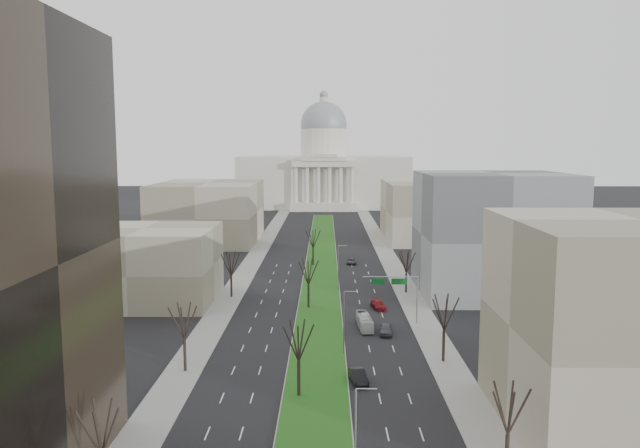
# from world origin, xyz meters

# --- Properties ---
(ground) EXTENTS (600.00, 600.00, 0.00)m
(ground) POSITION_xyz_m (0.00, 120.00, 0.00)
(ground) COLOR black
(ground) RESTS_ON ground
(median) EXTENTS (8.00, 222.03, 0.20)m
(median) POSITION_xyz_m (0.00, 118.99, 0.10)
(median) COLOR #999993
(median) RESTS_ON ground
(sidewalk_left) EXTENTS (5.00, 330.00, 0.15)m
(sidewalk_left) POSITION_xyz_m (-17.50, 95.00, 0.07)
(sidewalk_left) COLOR gray
(sidewalk_left) RESTS_ON ground
(sidewalk_right) EXTENTS (5.00, 330.00, 0.15)m
(sidewalk_right) POSITION_xyz_m (17.50, 95.00, 0.07)
(sidewalk_right) COLOR gray
(sidewalk_right) RESTS_ON ground
(capitol) EXTENTS (80.00, 46.00, 55.00)m
(capitol) POSITION_xyz_m (0.00, 269.59, 16.31)
(capitol) COLOR beige
(capitol) RESTS_ON ground
(building_beige_left) EXTENTS (26.00, 22.00, 14.00)m
(building_beige_left) POSITION_xyz_m (-33.00, 85.00, 7.00)
(building_beige_left) COLOR gray
(building_beige_left) RESTS_ON ground
(building_tan_right) EXTENTS (26.00, 24.00, 22.00)m
(building_tan_right) POSITION_xyz_m (33.00, 32.00, 11.00)
(building_tan_right) COLOR gray
(building_tan_right) RESTS_ON ground
(building_grey_right) EXTENTS (28.00, 26.00, 24.00)m
(building_grey_right) POSITION_xyz_m (34.00, 92.00, 12.00)
(building_grey_right) COLOR slate
(building_grey_right) RESTS_ON ground
(building_far_left) EXTENTS (30.00, 40.00, 18.00)m
(building_far_left) POSITION_xyz_m (-35.00, 160.00, 9.00)
(building_far_left) COLOR gray
(building_far_left) RESTS_ON ground
(building_far_right) EXTENTS (30.00, 40.00, 18.00)m
(building_far_right) POSITION_xyz_m (35.00, 165.00, 9.00)
(building_far_right) COLOR gray
(building_far_right) RESTS_ON ground
(tree_left_near) EXTENTS (5.10, 5.10, 9.18)m
(tree_left_near) POSITION_xyz_m (-17.20, 18.00, 6.61)
(tree_left_near) COLOR black
(tree_left_near) RESTS_ON ground
(tree_left_mid) EXTENTS (5.40, 5.40, 9.72)m
(tree_left_mid) POSITION_xyz_m (-17.20, 48.00, 7.00)
(tree_left_mid) COLOR black
(tree_left_mid) RESTS_ON ground
(tree_left_far) EXTENTS (5.28, 5.28, 9.50)m
(tree_left_far) POSITION_xyz_m (-17.20, 88.00, 6.84)
(tree_left_far) COLOR black
(tree_left_far) RESTS_ON ground
(tree_right_near) EXTENTS (5.16, 5.16, 9.29)m
(tree_right_near) POSITION_xyz_m (17.20, 22.00, 6.69)
(tree_right_near) COLOR black
(tree_right_near) RESTS_ON ground
(tree_right_mid) EXTENTS (5.52, 5.52, 9.94)m
(tree_right_mid) POSITION_xyz_m (17.20, 52.00, 7.16)
(tree_right_mid) COLOR black
(tree_right_mid) RESTS_ON ground
(tree_right_far) EXTENTS (5.04, 5.04, 9.07)m
(tree_right_far) POSITION_xyz_m (17.20, 92.00, 6.53)
(tree_right_far) COLOR black
(tree_right_far) RESTS_ON ground
(tree_median_a) EXTENTS (5.40, 5.40, 9.72)m
(tree_median_a) POSITION_xyz_m (-2.00, 40.00, 7.00)
(tree_median_a) COLOR black
(tree_median_a) RESTS_ON ground
(tree_median_b) EXTENTS (5.40, 5.40, 9.72)m
(tree_median_b) POSITION_xyz_m (-2.00, 80.00, 7.00)
(tree_median_b) COLOR black
(tree_median_b) RESTS_ON ground
(tree_median_c) EXTENTS (5.40, 5.40, 9.72)m
(tree_median_c) POSITION_xyz_m (-2.00, 120.00, 7.00)
(tree_median_c) COLOR black
(tree_median_c) RESTS_ON ground
(streetlamp_median_a) EXTENTS (1.90, 0.20, 9.16)m
(streetlamp_median_a) POSITION_xyz_m (3.76, 20.00, 4.81)
(streetlamp_median_a) COLOR gray
(streetlamp_median_a) RESTS_ON ground
(streetlamp_median_b) EXTENTS (1.90, 0.20, 9.16)m
(streetlamp_median_b) POSITION_xyz_m (3.76, 55.00, 4.81)
(streetlamp_median_b) COLOR gray
(streetlamp_median_b) RESTS_ON ground
(streetlamp_median_c) EXTENTS (1.90, 0.20, 9.16)m
(streetlamp_median_c) POSITION_xyz_m (3.76, 95.00, 4.81)
(streetlamp_median_c) COLOR gray
(streetlamp_median_c) RESTS_ON ground
(mast_arm_signs) EXTENTS (9.12, 0.24, 8.09)m
(mast_arm_signs) POSITION_xyz_m (13.49, 70.03, 6.11)
(mast_arm_signs) COLOR gray
(mast_arm_signs) RESTS_ON ground
(car_grey_near) EXTENTS (2.36, 4.91, 1.62)m
(car_grey_near) POSITION_xyz_m (10.53, 64.48, 0.81)
(car_grey_near) COLOR #484A50
(car_grey_near) RESTS_ON ground
(car_black) EXTENTS (2.54, 5.20, 1.64)m
(car_black) POSITION_xyz_m (5.20, 44.47, 0.82)
(car_black) COLOR black
(car_black) RESTS_ON ground
(car_red) EXTENTS (2.90, 5.34, 1.47)m
(car_red) POSITION_xyz_m (10.64, 79.77, 0.73)
(car_red) COLOR maroon
(car_red) RESTS_ON ground
(car_grey_far) EXTENTS (2.27, 4.78, 1.32)m
(car_grey_far) POSITION_xyz_m (7.51, 122.72, 0.66)
(car_grey_far) COLOR #46474D
(car_grey_far) RESTS_ON ground
(box_van) EXTENTS (2.50, 8.24, 2.26)m
(box_van) POSITION_xyz_m (7.42, 67.65, 1.13)
(box_van) COLOR silver
(box_van) RESTS_ON ground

